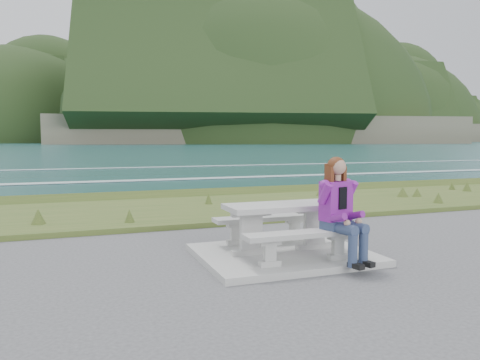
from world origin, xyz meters
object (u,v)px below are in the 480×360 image
object	(u,v)px
bench_landward	(305,238)
seated_woman	(344,224)
bench_seaward	(266,222)
picnic_table	(284,214)

from	to	relation	value
bench_landward	seated_woman	size ratio (longest dim) A/B	1.20
bench_seaward	seated_woman	xyz separation A→B (m)	(0.54, -1.54, 0.20)
seated_woman	bench_landward	bearing A→B (deg)	152.57
picnic_table	seated_woman	world-z (taller)	seated_woman
picnic_table	bench_landward	world-z (taller)	picnic_table
bench_landward	bench_seaward	world-z (taller)	same
bench_seaward	bench_landward	bearing A→B (deg)	-90.00
picnic_table	bench_seaward	size ratio (longest dim) A/B	1.00
bench_seaward	picnic_table	bearing A→B (deg)	-90.00
bench_seaward	seated_woman	size ratio (longest dim) A/B	1.20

